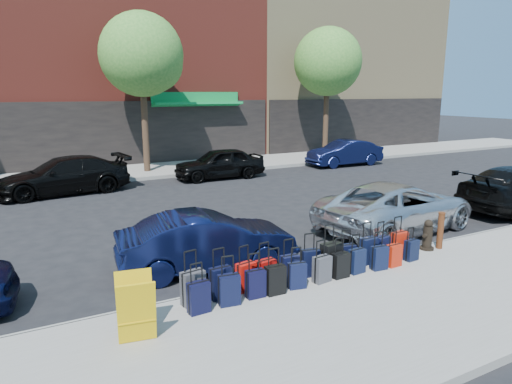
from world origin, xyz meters
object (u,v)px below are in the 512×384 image
car_near_2 (397,207)px  car_far_2 (219,163)px  tree_right (330,64)px  car_far_1 (64,176)px  suitcase_front_5 (310,263)px  tree_center (145,57)px  display_rack (136,308)px  fire_hydrant (428,236)px  car_near_1 (207,241)px  bollard (440,230)px  car_far_3 (345,153)px

car_near_2 → car_far_2: bearing=-0.2°
tree_right → car_far_1: 15.61m
suitcase_front_5 → car_far_1: 11.98m
tree_center → display_rack: tree_center is taller
fire_hydrant → car_near_1: (-4.98, 1.68, 0.15)m
display_rack → fire_hydrant: bearing=15.7°
fire_hydrant → suitcase_front_5: bearing=165.0°
bollard → display_rack: bearing=-174.8°
tree_right → car_far_1: size_ratio=1.49×
car_far_3 → tree_right: bearing=166.6°
car_near_1 → fire_hydrant: bearing=-102.5°
car_near_1 → car_far_3: car_far_3 is taller
tree_center → bollard: tree_center is taller
tree_right → fire_hydrant: (-7.70, -14.24, -4.92)m
suitcase_front_5 → car_far_2: 11.97m
fire_hydrant → car_near_2: 2.04m
car_near_2 → car_near_1: bearing=84.6°
car_near_2 → car_far_2: size_ratio=1.23×
display_rack → car_far_2: bearing=70.6°
bollard → car_near_1: size_ratio=0.23×
car_near_1 → car_far_2: car_far_2 is taller
suitcase_front_5 → car_far_1: bearing=116.6°
tree_center → suitcase_front_5: size_ratio=8.06×
suitcase_front_5 → fire_hydrant: size_ratio=1.22×
display_rack → car_far_3: (14.20, 12.59, 0.03)m
suitcase_front_5 → car_far_3: size_ratio=0.22×
tree_right → display_rack: size_ratio=7.22×
tree_center → bollard: bearing=-77.7°
tree_right → car_far_1: (-14.62, -2.80, -4.70)m
car_far_2 → car_far_1: bearing=-87.4°
bollard → car_far_2: size_ratio=0.22×
bollard → car_far_2: (-0.66, 11.65, 0.08)m
suitcase_front_5 → car_far_2: car_far_2 is taller
car_near_1 → car_far_3: (12.02, 10.13, 0.04)m
tree_right → fire_hydrant: size_ratio=9.83×
fire_hydrant → display_rack: size_ratio=0.73×
tree_center → suitcase_front_5: bearing=-92.5°
suitcase_front_5 → car_near_1: size_ratio=0.23×
tree_right → car_far_3: 5.36m
display_rack → car_near_2: bearing=27.7°
display_rack → car_far_2: 14.09m
fire_hydrant → car_far_2: size_ratio=0.18×
suitcase_front_5 → car_far_1: size_ratio=0.18×
tree_center → fire_hydrant: bearing=-78.9°
tree_right → car_far_3: (-0.66, -2.43, -4.73)m
suitcase_front_5 → bollard: 3.74m
car_near_2 → suitcase_front_5: bearing=106.5°
suitcase_front_5 → tree_center: bearing=97.1°
bollard → car_far_3: car_far_3 is taller
fire_hydrant → bollard: bearing=-30.9°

